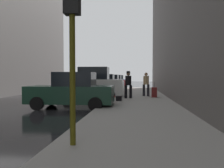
# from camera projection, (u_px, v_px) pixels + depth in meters

# --- Properties ---
(ground_plane) EXTENTS (120.00, 120.00, 0.00)m
(ground_plane) POSITION_uv_depth(u_px,v_px,m) (4.00, 112.00, 9.65)
(ground_plane) COLOR black
(sidewalk) EXTENTS (4.00, 40.00, 0.15)m
(sidewalk) POSITION_uv_depth(u_px,v_px,m) (140.00, 113.00, 9.00)
(sidewalk) COLOR gray
(sidewalk) RESTS_ON ground_plane
(parked_dark_green_sedan) EXTENTS (4.24, 2.13, 1.79)m
(parked_dark_green_sedan) POSITION_uv_depth(u_px,v_px,m) (72.00, 91.00, 10.89)
(parked_dark_green_sedan) COLOR #193828
(parked_dark_green_sedan) RESTS_ON ground_plane
(parked_white_van) EXTENTS (4.63, 2.13, 2.25)m
(parked_white_van) POSITION_uv_depth(u_px,v_px,m) (92.00, 84.00, 15.88)
(parked_white_van) COLOR silver
(parked_white_van) RESTS_ON ground_plane
(parked_silver_sedan) EXTENTS (4.23, 2.11, 1.79)m
(parked_silver_sedan) POSITION_uv_depth(u_px,v_px,m) (102.00, 84.00, 20.61)
(parked_silver_sedan) COLOR #B7BABF
(parked_silver_sedan) RESTS_ON ground_plane
(parked_red_hatchback) EXTENTS (4.24, 2.14, 1.79)m
(parked_red_hatchback) POSITION_uv_depth(u_px,v_px,m) (109.00, 83.00, 25.94)
(parked_red_hatchback) COLOR #B2191E
(parked_red_hatchback) RESTS_ON ground_plane
(parked_gray_coupe) EXTENTS (4.23, 2.11, 1.79)m
(parked_gray_coupe) POSITION_uv_depth(u_px,v_px,m) (113.00, 82.00, 30.70)
(parked_gray_coupe) COLOR slate
(parked_gray_coupe) RESTS_ON ground_plane
(parked_blue_sedan) EXTENTS (4.22, 2.10, 1.79)m
(parked_blue_sedan) POSITION_uv_depth(u_px,v_px,m) (117.00, 81.00, 36.42)
(parked_blue_sedan) COLOR navy
(parked_blue_sedan) RESTS_ON ground_plane
(fire_hydrant) EXTENTS (0.42, 0.22, 0.70)m
(fire_hydrant) POSITION_uv_depth(u_px,v_px,m) (111.00, 96.00, 12.19)
(fire_hydrant) COLOR red
(fire_hydrant) RESTS_ON sidewalk
(traffic_light) EXTENTS (0.32, 0.32, 3.60)m
(traffic_light) POSITION_uv_depth(u_px,v_px,m) (72.00, 19.00, 4.49)
(traffic_light) COLOR #514C0F
(traffic_light) RESTS_ON sidewalk
(pedestrian_in_tan_coat) EXTENTS (0.53, 0.50, 1.71)m
(pedestrian_in_tan_coat) POSITION_uv_depth(u_px,v_px,m) (146.00, 83.00, 15.78)
(pedestrian_in_tan_coat) COLOR black
(pedestrian_in_tan_coat) RESTS_ON sidewalk
(pedestrian_with_fedora) EXTENTS (0.52, 0.44, 1.78)m
(pedestrian_with_fedora) POSITION_uv_depth(u_px,v_px,m) (128.00, 83.00, 14.28)
(pedestrian_with_fedora) COLOR black
(pedestrian_with_fedora) RESTS_ON sidewalk
(rolling_suitcase) EXTENTS (0.43, 0.60, 1.04)m
(rolling_suitcase) POSITION_uv_depth(u_px,v_px,m) (154.00, 92.00, 15.05)
(rolling_suitcase) COLOR #591414
(rolling_suitcase) RESTS_ON sidewalk
(duffel_bag) EXTENTS (0.32, 0.44, 0.28)m
(duffel_bag) POSITION_uv_depth(u_px,v_px,m) (119.00, 98.00, 12.81)
(duffel_bag) COLOR black
(duffel_bag) RESTS_ON sidewalk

